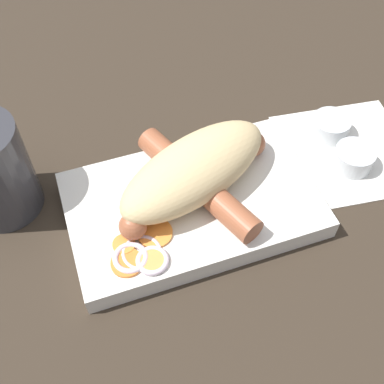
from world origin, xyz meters
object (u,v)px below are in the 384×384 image
object	(u,v)px
sausage	(197,182)
condiment_cup_near	(352,159)
bread_roll	(194,170)
condiment_cup_far	(330,128)
food_tray	(192,205)

from	to	relation	value
sausage	condiment_cup_near	distance (m)	0.19
bread_roll	condiment_cup_far	distance (m)	0.20
sausage	condiment_cup_near	xyz separation A→B (m)	(0.19, -0.01, -0.03)
condiment_cup_near	condiment_cup_far	bearing A→B (deg)	90.37
food_tray	condiment_cup_near	distance (m)	0.20
condiment_cup_far	bread_roll	bearing A→B (deg)	-168.17
condiment_cup_near	condiment_cup_far	xyz separation A→B (m)	(-0.00, 0.05, 0.00)
food_tray	condiment_cup_far	bearing A→B (deg)	15.29
bread_roll	condiment_cup_far	xyz separation A→B (m)	(0.19, 0.04, -0.04)
condiment_cup_near	condiment_cup_far	distance (m)	0.05
bread_roll	condiment_cup_near	distance (m)	0.19
bread_roll	sausage	distance (m)	0.01
sausage	condiment_cup_far	bearing A→B (deg)	13.77
condiment_cup_far	sausage	bearing A→B (deg)	-166.23
condiment_cup_near	bread_roll	bearing A→B (deg)	176.13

